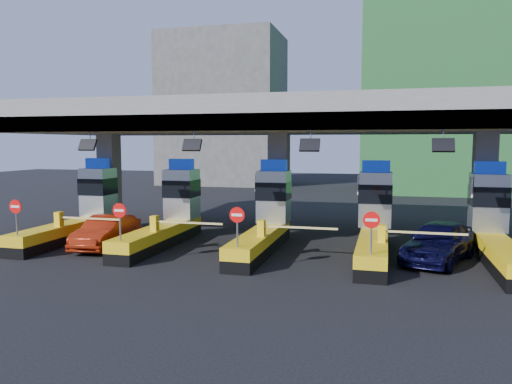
# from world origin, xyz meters

# --- Properties ---
(ground) EXTENTS (120.00, 120.00, 0.00)m
(ground) POSITION_xyz_m (0.00, 0.00, 0.00)
(ground) COLOR black
(ground) RESTS_ON ground
(toll_canopy) EXTENTS (28.00, 12.09, 7.00)m
(toll_canopy) POSITION_xyz_m (0.00, 2.87, 6.13)
(toll_canopy) COLOR slate
(toll_canopy) RESTS_ON ground
(toll_lane_far_left) EXTENTS (4.43, 8.00, 4.16)m
(toll_lane_far_left) POSITION_xyz_m (-10.00, 0.28, 1.40)
(toll_lane_far_left) COLOR black
(toll_lane_far_left) RESTS_ON ground
(toll_lane_left) EXTENTS (4.43, 8.00, 4.16)m
(toll_lane_left) POSITION_xyz_m (-5.00, 0.28, 1.40)
(toll_lane_left) COLOR black
(toll_lane_left) RESTS_ON ground
(toll_lane_center) EXTENTS (4.43, 8.00, 4.16)m
(toll_lane_center) POSITION_xyz_m (0.00, 0.28, 1.40)
(toll_lane_center) COLOR black
(toll_lane_center) RESTS_ON ground
(toll_lane_right) EXTENTS (4.43, 8.00, 4.16)m
(toll_lane_right) POSITION_xyz_m (5.00, 0.28, 1.40)
(toll_lane_right) COLOR black
(toll_lane_right) RESTS_ON ground
(toll_lane_far_right) EXTENTS (4.43, 8.00, 4.16)m
(toll_lane_far_right) POSITION_xyz_m (10.00, 0.28, 1.40)
(toll_lane_far_right) COLOR black
(toll_lane_far_right) RESTS_ON ground
(bg_building_scaffold) EXTENTS (18.00, 12.00, 28.00)m
(bg_building_scaffold) POSITION_xyz_m (12.00, 32.00, 14.00)
(bg_building_scaffold) COLOR #1E5926
(bg_building_scaffold) RESTS_ON ground
(bg_building_concrete) EXTENTS (14.00, 10.00, 18.00)m
(bg_building_concrete) POSITION_xyz_m (-14.00, 36.00, 9.00)
(bg_building_concrete) COLOR #4C4C49
(bg_building_concrete) RESTS_ON ground
(van) EXTENTS (3.83, 5.51, 1.74)m
(van) POSITION_xyz_m (7.68, -0.79, 0.87)
(van) COLOR black
(van) RESTS_ON ground
(red_car) EXTENTS (2.02, 4.76, 1.53)m
(red_car) POSITION_xyz_m (-7.41, -1.71, 0.76)
(red_car) COLOR maroon
(red_car) RESTS_ON ground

